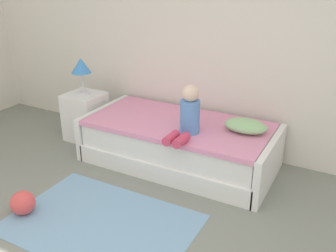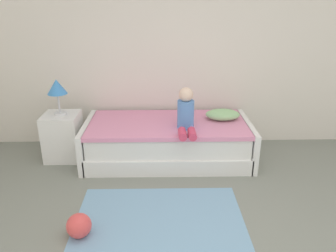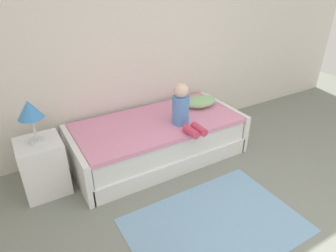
% 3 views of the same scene
% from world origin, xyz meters
% --- Properties ---
extents(wall_rear, '(7.20, 0.10, 2.90)m').
position_xyz_m(wall_rear, '(0.00, 2.60, 1.45)').
color(wall_rear, silver).
rests_on(wall_rear, ground).
extents(bed, '(2.11, 1.00, 0.50)m').
position_xyz_m(bed, '(-0.37, 2.00, 0.25)').
color(bed, white).
rests_on(bed, ground).
extents(nightstand, '(0.44, 0.44, 0.60)m').
position_xyz_m(nightstand, '(-1.72, 2.04, 0.30)').
color(nightstand, white).
rests_on(nightstand, ground).
extents(table_lamp, '(0.24, 0.24, 0.45)m').
position_xyz_m(table_lamp, '(-1.72, 2.04, 0.94)').
color(table_lamp, silver).
rests_on(table_lamp, nightstand).
extents(child_figure, '(0.20, 0.51, 0.50)m').
position_xyz_m(child_figure, '(-0.16, 1.77, 0.70)').
color(child_figure, '#598CD1').
rests_on(child_figure, bed).
extents(pillow, '(0.44, 0.30, 0.13)m').
position_xyz_m(pillow, '(0.34, 2.10, 0.56)').
color(pillow, '#99CC8C').
rests_on(pillow, bed).
extents(area_rug, '(1.60, 1.10, 0.01)m').
position_xyz_m(area_rug, '(-0.47, 0.70, 0.00)').
color(area_rug, '#7AA8CC').
rests_on(area_rug, ground).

